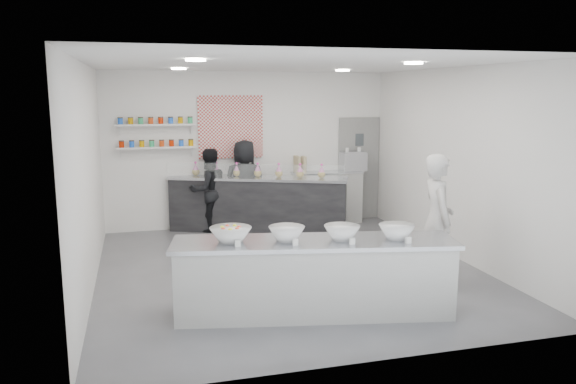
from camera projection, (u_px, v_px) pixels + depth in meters
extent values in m
plane|color=#515156|center=(289.00, 270.00, 8.36)|extent=(6.00, 6.00, 0.00)
plane|color=white|center=(289.00, 64.00, 7.84)|extent=(6.00, 6.00, 0.00)
plane|color=white|center=(249.00, 150.00, 10.95)|extent=(5.50, 0.00, 5.50)
plane|color=white|center=(88.00, 178.00, 7.39)|extent=(0.00, 6.00, 6.00)
plane|color=white|center=(458.00, 164.00, 8.81)|extent=(0.00, 6.00, 6.00)
cube|color=gray|center=(358.00, 169.00, 11.59)|extent=(0.88, 0.04, 2.10)
cube|color=#B42F2B|center=(231.00, 127.00, 10.76)|extent=(1.25, 0.03, 1.20)
cube|color=silver|center=(157.00, 147.00, 10.39)|extent=(1.45, 0.22, 0.04)
cube|color=silver|center=(156.00, 125.00, 10.31)|extent=(1.45, 0.22, 0.04)
cylinder|color=white|center=(196.00, 60.00, 6.53)|extent=(0.24, 0.24, 0.02)
cylinder|color=white|center=(414.00, 63.00, 7.25)|extent=(0.24, 0.24, 0.02)
cylinder|color=white|center=(179.00, 69.00, 9.00)|extent=(0.24, 0.24, 0.02)
cylinder|color=white|center=(343.00, 71.00, 9.72)|extent=(0.24, 0.24, 0.02)
cube|color=#A7A8A3|center=(314.00, 277.00, 6.64)|extent=(3.41, 1.39, 0.91)
cube|color=black|center=(258.00, 204.00, 10.62)|extent=(3.34, 1.87, 1.04)
cube|color=white|center=(255.00, 172.00, 10.22)|extent=(3.06, 1.30, 0.28)
cube|color=#A7A8A3|center=(327.00, 197.00, 11.31)|extent=(1.40, 0.45, 1.04)
cube|color=#93969E|center=(353.00, 162.00, 11.33)|extent=(0.49, 0.34, 0.38)
imported|color=silver|center=(437.00, 220.00, 7.63)|extent=(0.56, 0.73, 1.80)
imported|color=black|center=(209.00, 190.00, 10.58)|extent=(0.91, 0.80, 1.57)
imported|color=black|center=(245.00, 185.00, 10.75)|extent=(0.94, 0.71, 1.72)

